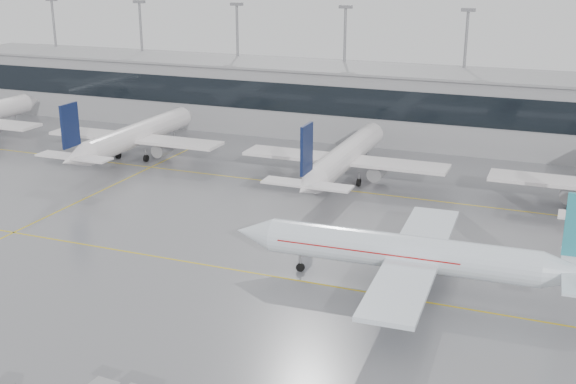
% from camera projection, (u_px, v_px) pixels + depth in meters
% --- Properties ---
extents(ground, '(320.00, 320.00, 0.00)m').
position_uv_depth(ground, '(245.00, 272.00, 74.21)').
color(ground, slate).
rests_on(ground, ground).
extents(taxi_line_main, '(120.00, 0.25, 0.01)m').
position_uv_depth(taxi_line_main, '(245.00, 271.00, 74.21)').
color(taxi_line_main, gold).
rests_on(taxi_line_main, ground).
extents(taxi_line_north, '(120.00, 0.25, 0.01)m').
position_uv_depth(taxi_line_north, '(336.00, 189.00, 100.72)').
color(taxi_line_north, gold).
rests_on(taxi_line_north, ground).
extents(taxi_line_cross, '(0.25, 60.00, 0.01)m').
position_uv_depth(taxi_line_cross, '(91.00, 195.00, 98.03)').
color(taxi_line_cross, gold).
rests_on(taxi_line_cross, ground).
extents(terminal, '(180.00, 15.00, 12.00)m').
position_uv_depth(terminal, '(393.00, 105.00, 127.14)').
color(terminal, gray).
rests_on(terminal, ground).
extents(terminal_glass, '(180.00, 0.20, 5.00)m').
position_uv_depth(terminal_glass, '(382.00, 105.00, 120.01)').
color(terminal_glass, black).
rests_on(terminal_glass, ground).
extents(terminal_roof, '(182.00, 16.00, 0.40)m').
position_uv_depth(terminal_roof, '(394.00, 70.00, 125.23)').
color(terminal_roof, gray).
rests_on(terminal_roof, ground).
extents(light_masts, '(156.40, 1.00, 22.60)m').
position_uv_depth(light_masts, '(403.00, 59.00, 130.17)').
color(light_masts, gray).
rests_on(light_masts, ground).
extents(air_canada_jet, '(35.97, 28.62, 11.24)m').
position_uv_depth(air_canada_jet, '(413.00, 254.00, 69.52)').
color(air_canada_jet, white).
rests_on(air_canada_jet, ground).
extents(parked_jet_b, '(29.64, 36.96, 11.72)m').
position_uv_depth(parked_jet_b, '(135.00, 136.00, 115.16)').
color(parked_jet_b, white).
rests_on(parked_jet_b, ground).
extents(parked_jet_c, '(29.64, 36.96, 11.72)m').
position_uv_depth(parked_jet_c, '(344.00, 157.00, 102.83)').
color(parked_jet_c, white).
rests_on(parked_jet_c, ground).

